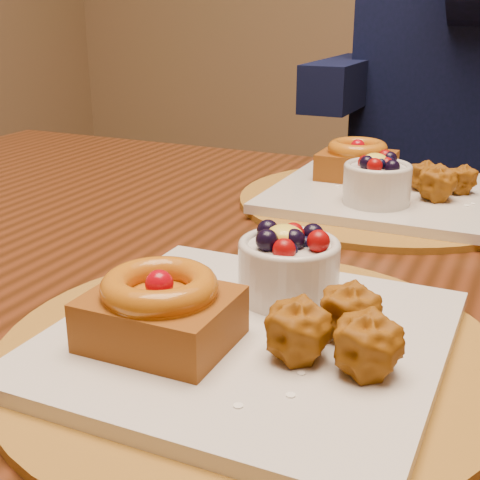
# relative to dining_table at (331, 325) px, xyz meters

# --- Properties ---
(dining_table) EXTENTS (1.60, 0.90, 0.76)m
(dining_table) POSITION_rel_dining_table_xyz_m (0.00, 0.00, 0.00)
(dining_table) COLOR #331809
(dining_table) RESTS_ON ground
(place_setting_near) EXTENTS (0.38, 0.38, 0.08)m
(place_setting_near) POSITION_rel_dining_table_xyz_m (-0.00, -0.22, 0.10)
(place_setting_near) COLOR brown
(place_setting_near) RESTS_ON dining_table
(place_setting_far) EXTENTS (0.38, 0.38, 0.08)m
(place_setting_far) POSITION_rel_dining_table_xyz_m (-0.00, 0.22, 0.10)
(place_setting_far) COLOR brown
(place_setting_far) RESTS_ON dining_table
(chair_far) EXTENTS (0.56, 0.56, 0.88)m
(chair_far) POSITION_rel_dining_table_xyz_m (0.04, 0.94, -0.19)
(chair_far) COLOR black
(chair_far) RESTS_ON ground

